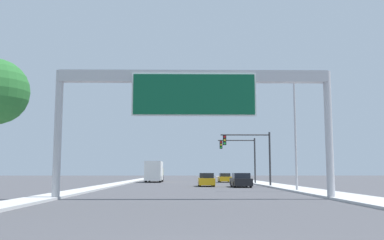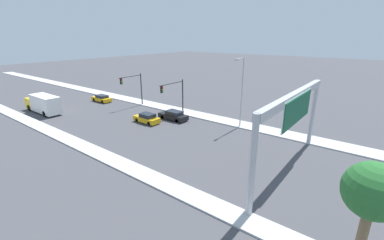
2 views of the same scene
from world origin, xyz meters
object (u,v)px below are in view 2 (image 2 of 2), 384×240
(truck_box_primary, at_px, (43,104))
(traffic_light_near_intersection, at_px, (175,92))
(car_mid_center, at_px, (102,98))
(street_lamp_right, at_px, (241,88))
(traffic_light_mid_block, at_px, (134,85))
(palm_tree_foreground, at_px, (373,193))
(car_near_center, at_px, (147,118))
(car_mid_right, at_px, (173,115))
(sign_gantry, at_px, (295,109))

(truck_box_primary, bearing_deg, traffic_light_near_intersection, -58.07)
(car_mid_center, xyz_separation_m, street_lamp_right, (3.10, -28.75, 5.06))
(car_mid_center, distance_m, traffic_light_mid_block, 9.06)
(car_mid_center, distance_m, palm_tree_foreground, 47.39)
(car_near_center, bearing_deg, car_mid_right, -32.55)
(car_mid_right, height_order, traffic_light_mid_block, traffic_light_mid_block)
(sign_gantry, relative_size, car_mid_right, 3.52)
(car_mid_right, bearing_deg, car_near_center, 147.45)
(street_lamp_right, bearing_deg, car_mid_center, 96.15)
(car_near_center, bearing_deg, traffic_light_mid_block, 58.87)
(sign_gantry, bearing_deg, truck_box_primary, 97.61)
(car_mid_right, bearing_deg, sign_gantry, -105.19)
(car_mid_right, relative_size, car_mid_center, 1.05)
(street_lamp_right, bearing_deg, car_near_center, 118.81)
(sign_gantry, bearing_deg, car_near_center, 85.36)
(sign_gantry, distance_m, palm_tree_foreground, 11.28)
(car_near_center, height_order, car_mid_center, car_near_center)
(palm_tree_foreground, distance_m, street_lamp_right, 23.78)
(street_lamp_right, bearing_deg, palm_tree_foreground, -137.00)
(truck_box_primary, relative_size, street_lamp_right, 0.90)
(car_mid_right, distance_m, traffic_light_mid_block, 11.40)
(sign_gantry, height_order, traffic_light_near_intersection, sign_gantry)
(traffic_light_near_intersection, relative_size, traffic_light_mid_block, 0.98)
(sign_gantry, distance_m, truck_box_primary, 39.92)
(car_mid_right, relative_size, traffic_light_mid_block, 0.80)
(car_mid_center, height_order, truck_box_primary, truck_box_primary)
(sign_gantry, bearing_deg, traffic_light_mid_block, 77.08)
(truck_box_primary, xyz_separation_m, palm_tree_foreground, (-3.79, -45.93, 3.51))
(car_mid_right, xyz_separation_m, traffic_light_near_intersection, (1.46, 0.77, 3.33))
(car_mid_center, bearing_deg, traffic_light_near_intersection, -85.42)
(truck_box_primary, distance_m, traffic_light_mid_block, 15.44)
(car_mid_right, xyz_separation_m, truck_box_primary, (-10.50, 19.96, 0.88))
(traffic_light_near_intersection, bearing_deg, sign_gantry, -108.46)
(car_near_center, relative_size, truck_box_primary, 0.48)
(car_mid_center, relative_size, street_lamp_right, 0.46)
(truck_box_primary, relative_size, traffic_light_mid_block, 1.49)
(traffic_light_near_intersection, height_order, street_lamp_right, street_lamp_right)
(truck_box_primary, relative_size, traffic_light_near_intersection, 1.52)
(car_mid_right, height_order, street_lamp_right, street_lamp_right)
(car_mid_right, bearing_deg, traffic_light_near_intersection, 27.70)
(street_lamp_right, bearing_deg, truck_box_primary, 114.59)
(truck_box_primary, distance_m, palm_tree_foreground, 46.22)
(car_mid_center, bearing_deg, sign_gantry, -97.80)
(traffic_light_mid_block, bearing_deg, sign_gantry, -102.92)
(car_mid_right, height_order, car_mid_center, car_mid_right)
(sign_gantry, bearing_deg, car_mid_right, 74.81)
(car_near_center, bearing_deg, palm_tree_foreground, -110.92)
(palm_tree_foreground, bearing_deg, truck_box_primary, 85.29)
(palm_tree_foreground, bearing_deg, traffic_light_mid_block, 66.55)
(car_near_center, xyz_separation_m, car_mid_center, (3.50, 16.76, -0.04))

